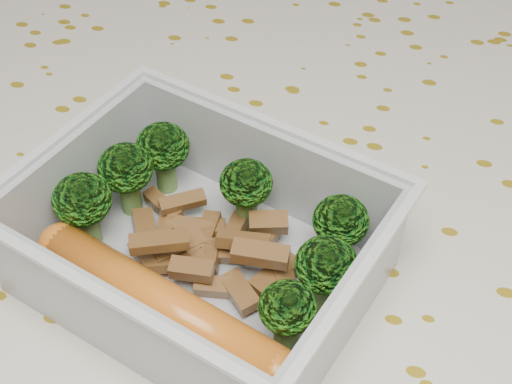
# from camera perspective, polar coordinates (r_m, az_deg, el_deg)

# --- Properties ---
(dining_table) EXTENTS (1.40, 0.90, 0.75)m
(dining_table) POSITION_cam_1_polar(r_m,az_deg,el_deg) (0.46, -0.79, -10.48)
(dining_table) COLOR brown
(dining_table) RESTS_ON ground
(tablecloth) EXTENTS (1.46, 0.96, 0.19)m
(tablecloth) POSITION_cam_1_polar(r_m,az_deg,el_deg) (0.42, -0.86, -6.61)
(tablecloth) COLOR silver
(tablecloth) RESTS_ON dining_table
(lunch_container) EXTENTS (0.20, 0.18, 0.06)m
(lunch_container) POSITION_cam_1_polar(r_m,az_deg,el_deg) (0.35, -4.42, -4.79)
(lunch_container) COLOR silver
(lunch_container) RESTS_ON tablecloth
(broccoli_florets) EXTENTS (0.16, 0.11, 0.04)m
(broccoli_florets) POSITION_cam_1_polar(r_m,az_deg,el_deg) (0.36, -3.37, -1.43)
(broccoli_florets) COLOR #608C3F
(broccoli_florets) RESTS_ON lunch_container
(meat_pile) EXTENTS (0.10, 0.07, 0.03)m
(meat_pile) POSITION_cam_1_polar(r_m,az_deg,el_deg) (0.36, -3.71, -4.41)
(meat_pile) COLOR brown
(meat_pile) RESTS_ON lunch_container
(sausage) EXTENTS (0.14, 0.06, 0.02)m
(sausage) POSITION_cam_1_polar(r_m,az_deg,el_deg) (0.33, -7.63, -8.92)
(sausage) COLOR orange
(sausage) RESTS_ON lunch_container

